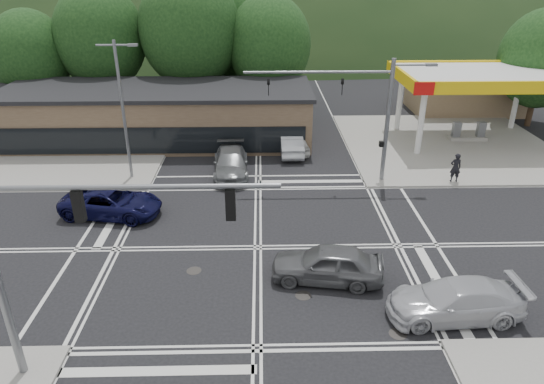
{
  "coord_description": "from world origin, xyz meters",
  "views": [
    {
      "loc": [
        0.24,
        -21.11,
        13.09
      ],
      "look_at": [
        0.81,
        3.65,
        1.4
      ],
      "focal_mm": 32.0,
      "sensor_mm": 36.0,
      "label": 1
    }
  ],
  "objects_px": {
    "car_grey_center": "(327,264)",
    "pedestrian": "(456,168)",
    "car_blue_west": "(111,203)",
    "car_silver_east": "(455,300)",
    "car_queue_a": "(291,144)",
    "car_queue_b": "(294,142)",
    "car_northbound": "(231,163)"
  },
  "relations": [
    {
      "from": "car_queue_a",
      "to": "pedestrian",
      "type": "relative_size",
      "value": 2.45
    },
    {
      "from": "car_queue_a",
      "to": "pedestrian",
      "type": "height_order",
      "value": "pedestrian"
    },
    {
      "from": "car_grey_center",
      "to": "pedestrian",
      "type": "distance_m",
      "value": 14.29
    },
    {
      "from": "pedestrian",
      "to": "car_queue_b",
      "type": "bearing_deg",
      "value": -29.35
    },
    {
      "from": "car_silver_east",
      "to": "car_queue_b",
      "type": "relative_size",
      "value": 1.22
    },
    {
      "from": "car_blue_west",
      "to": "pedestrian",
      "type": "distance_m",
      "value": 21.53
    },
    {
      "from": "car_queue_a",
      "to": "car_northbound",
      "type": "height_order",
      "value": "car_northbound"
    },
    {
      "from": "car_grey_center",
      "to": "pedestrian",
      "type": "relative_size",
      "value": 2.6
    },
    {
      "from": "car_blue_west",
      "to": "car_queue_b",
      "type": "height_order",
      "value": "car_blue_west"
    },
    {
      "from": "car_blue_west",
      "to": "pedestrian",
      "type": "bearing_deg",
      "value": -70.43
    },
    {
      "from": "pedestrian",
      "to": "car_northbound",
      "type": "bearing_deg",
      "value": -4.5
    },
    {
      "from": "car_blue_west",
      "to": "car_queue_b",
      "type": "xyz_separation_m",
      "value": [
        11.07,
        10.27,
        -0.02
      ]
    },
    {
      "from": "car_northbound",
      "to": "pedestrian",
      "type": "distance_m",
      "value": 14.8
    },
    {
      "from": "car_silver_east",
      "to": "car_queue_a",
      "type": "bearing_deg",
      "value": -166.26
    },
    {
      "from": "car_silver_east",
      "to": "pedestrian",
      "type": "height_order",
      "value": "pedestrian"
    },
    {
      "from": "car_blue_west",
      "to": "car_queue_b",
      "type": "distance_m",
      "value": 15.1
    },
    {
      "from": "car_queue_b",
      "to": "car_northbound",
      "type": "bearing_deg",
      "value": 36.11
    },
    {
      "from": "car_silver_east",
      "to": "car_queue_b",
      "type": "xyz_separation_m",
      "value": [
        -5.27,
        19.49,
        -0.03
      ]
    },
    {
      "from": "pedestrian",
      "to": "car_queue_a",
      "type": "bearing_deg",
      "value": -26.61
    },
    {
      "from": "car_northbound",
      "to": "car_grey_center",
      "type": "bearing_deg",
      "value": -71.0
    },
    {
      "from": "car_blue_west",
      "to": "car_silver_east",
      "type": "height_order",
      "value": "car_silver_east"
    },
    {
      "from": "car_grey_center",
      "to": "car_northbound",
      "type": "xyz_separation_m",
      "value": [
        -5.01,
        12.38,
        -0.03
      ]
    },
    {
      "from": "car_queue_a",
      "to": "car_northbound",
      "type": "relative_size",
      "value": 0.83
    },
    {
      "from": "car_silver_east",
      "to": "pedestrian",
      "type": "distance_m",
      "value": 14.03
    },
    {
      "from": "car_queue_a",
      "to": "pedestrian",
      "type": "xyz_separation_m",
      "value": [
        10.35,
        -5.81,
        0.34
      ]
    },
    {
      "from": "car_blue_west",
      "to": "car_queue_b",
      "type": "bearing_deg",
      "value": -38.14
    },
    {
      "from": "car_grey_center",
      "to": "car_queue_b",
      "type": "xyz_separation_m",
      "value": [
        -0.42,
        16.84,
        -0.09
      ]
    },
    {
      "from": "car_queue_a",
      "to": "pedestrian",
      "type": "distance_m",
      "value": 11.88
    },
    {
      "from": "car_grey_center",
      "to": "car_northbound",
      "type": "relative_size",
      "value": 0.89
    },
    {
      "from": "car_grey_center",
      "to": "car_northbound",
      "type": "height_order",
      "value": "car_grey_center"
    },
    {
      "from": "car_grey_center",
      "to": "car_queue_b",
      "type": "bearing_deg",
      "value": -169.66
    },
    {
      "from": "car_silver_east",
      "to": "car_queue_b",
      "type": "bearing_deg",
      "value": -167.36
    }
  ]
}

